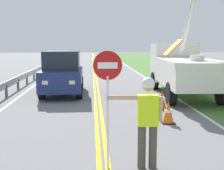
# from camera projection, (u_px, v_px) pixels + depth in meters

# --- Properties ---
(centerline_yellow_left) EXTENTS (0.11, 110.00, 0.01)m
(centerline_yellow_left) POSITION_uv_depth(u_px,v_px,m) (94.00, 78.00, 21.60)
(centerline_yellow_left) COLOR yellow
(centerline_yellow_left) RESTS_ON ground
(centerline_yellow_right) EXTENTS (0.11, 110.00, 0.01)m
(centerline_yellow_right) POSITION_uv_depth(u_px,v_px,m) (96.00, 78.00, 21.61)
(centerline_yellow_right) COLOR yellow
(centerline_yellow_right) RESTS_ON ground
(edge_line_right) EXTENTS (0.12, 110.00, 0.01)m
(edge_line_right) POSITION_uv_depth(u_px,v_px,m) (146.00, 78.00, 21.83)
(edge_line_right) COLOR silver
(edge_line_right) RESTS_ON ground
(edge_line_left) EXTENTS (0.12, 110.00, 0.01)m
(edge_line_left) POSITION_uv_depth(u_px,v_px,m) (44.00, 79.00, 21.37)
(edge_line_left) COLOR silver
(edge_line_left) RESTS_ON ground
(flagger_worker) EXTENTS (1.09, 0.27, 1.83)m
(flagger_worker) POSITION_uv_depth(u_px,v_px,m) (147.00, 117.00, 5.97)
(flagger_worker) COLOR #474238
(flagger_worker) RESTS_ON ground
(stop_sign_paddle) EXTENTS (0.56, 0.04, 2.33)m
(stop_sign_paddle) POSITION_uv_depth(u_px,v_px,m) (108.00, 83.00, 5.88)
(stop_sign_paddle) COLOR silver
(stop_sign_paddle) RESTS_ON ground
(utility_bucket_truck) EXTENTS (2.94, 6.90, 5.59)m
(utility_bucket_truck) POSITION_uv_depth(u_px,v_px,m) (182.00, 65.00, 14.70)
(utility_bucket_truck) COLOR white
(utility_bucket_truck) RESTS_ON ground
(oncoming_suv_nearest) EXTENTS (1.97, 4.63, 2.10)m
(oncoming_suv_nearest) POSITION_uv_depth(u_px,v_px,m) (63.00, 72.00, 14.93)
(oncoming_suv_nearest) COLOR navy
(oncoming_suv_nearest) RESTS_ON ground
(traffic_cone_lead) EXTENTS (0.40, 0.40, 0.70)m
(traffic_cone_lead) POSITION_uv_depth(u_px,v_px,m) (168.00, 113.00, 9.51)
(traffic_cone_lead) COLOR orange
(traffic_cone_lead) RESTS_ON ground
(traffic_cone_mid) EXTENTS (0.40, 0.40, 0.70)m
(traffic_cone_mid) POSITION_uv_depth(u_px,v_px,m) (162.00, 100.00, 11.56)
(traffic_cone_mid) COLOR orange
(traffic_cone_mid) RESTS_ON ground
(guardrail_left_shoulder) EXTENTS (0.10, 32.00, 0.71)m
(guardrail_left_shoulder) POSITION_uv_depth(u_px,v_px,m) (23.00, 77.00, 17.58)
(guardrail_left_shoulder) COLOR #9EA0A3
(guardrail_left_shoulder) RESTS_ON ground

